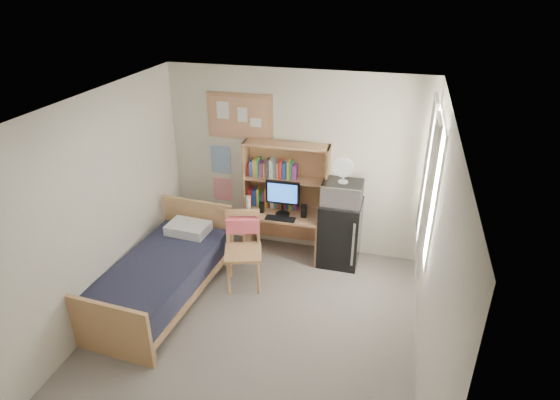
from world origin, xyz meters
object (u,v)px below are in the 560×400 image
(speaker_right, at_px, (304,211))
(monitor, at_px, (283,198))
(microwave, at_px, (342,193))
(desk_chair, at_px, (243,252))
(mini_fridge, at_px, (340,232))
(speaker_left, at_px, (262,207))
(desk_fan, at_px, (344,171))
(bulletin_board, at_px, (240,116))
(bed, at_px, (161,281))
(desk, at_px, (283,233))

(speaker_right, bearing_deg, monitor, -180.00)
(speaker_right, relative_size, microwave, 0.35)
(desk_chair, height_order, mini_fridge, desk_chair)
(speaker_left, relative_size, microwave, 0.30)
(monitor, height_order, desk_fan, desk_fan)
(bulletin_board, distance_m, speaker_right, 1.57)
(bulletin_board, distance_m, bed, 2.42)
(speaker_left, bearing_deg, desk, 11.31)
(desk, bearing_deg, bulletin_board, 156.39)
(desk_chair, bearing_deg, mini_fridge, 21.00)
(bulletin_board, bearing_deg, mini_fridge, -10.46)
(desk_chair, xyz_separation_m, mini_fridge, (1.11, 0.88, -0.04))
(desk, bearing_deg, microwave, -2.39)
(desk_chair, distance_m, monitor, 0.96)
(mini_fridge, bearing_deg, bed, -144.14)
(desk, relative_size, microwave, 2.05)
(bulletin_board, bearing_deg, desk_fan, -11.20)
(desk, xyz_separation_m, speaker_left, (-0.30, -0.07, 0.41))
(bulletin_board, relative_size, speaker_left, 6.09)
(speaker_left, xyz_separation_m, microwave, (1.10, 0.05, 0.34))
(desk_chair, distance_m, speaker_right, 1.05)
(speaker_right, height_order, microwave, microwave)
(mini_fridge, distance_m, monitor, 0.92)
(bed, xyz_separation_m, microwave, (2.00, 1.40, 0.80))
(mini_fridge, bearing_deg, bulletin_board, 170.00)
(desk_chair, distance_m, mini_fridge, 1.42)
(bulletin_board, bearing_deg, bed, -106.39)
(bed, xyz_separation_m, speaker_left, (0.90, 1.35, 0.47))
(bed, bearing_deg, desk_chair, 35.06)
(bed, bearing_deg, microwave, 38.86)
(microwave, relative_size, desk_fan, 1.61)
(monitor, distance_m, microwave, 0.82)
(monitor, bearing_deg, desk, 90.00)
(bed, xyz_separation_m, desk_fan, (2.00, 1.40, 1.12))
(desk_chair, relative_size, mini_fridge, 1.09)
(bed, relative_size, desk_fan, 6.18)
(bed, bearing_deg, speaker_left, 60.13)
(speaker_right, bearing_deg, mini_fridge, 5.27)
(desk, relative_size, mini_fridge, 1.15)
(bed, distance_m, speaker_left, 1.69)
(monitor, height_order, speaker_right, monitor)
(microwave, xyz_separation_m, desk_fan, (0.00, 0.00, 0.31))
(mini_fridge, bearing_deg, speaker_right, -172.81)
(bulletin_board, bearing_deg, desk_chair, -71.32)
(desk_chair, xyz_separation_m, microwave, (1.11, 0.86, 0.57))
(mini_fridge, bearing_deg, desk_chair, -141.07)
(speaker_left, bearing_deg, microwave, 1.37)
(monitor, distance_m, desk_fan, 0.93)
(bulletin_board, height_order, mini_fridge, bulletin_board)
(mini_fridge, relative_size, desk_fan, 2.87)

